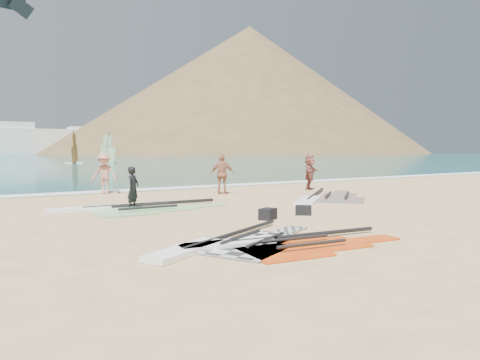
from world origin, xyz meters
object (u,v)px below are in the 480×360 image
rig_green (127,209)px  gear_bag_far (304,210)px  beachgoer_back (222,174)px  rig_red (277,245)px  beachgoer_mid (104,173)px  gear_bag_near (268,214)px  rig_orange (325,198)px  person_wetsuit (133,188)px  beachgoer_right (310,172)px  rig_grey (229,244)px

rig_green → gear_bag_far: gear_bag_far is taller
beachgoer_back → rig_red: bearing=97.6°
gear_bag_far → beachgoer_mid: 11.00m
gear_bag_near → rig_orange: bearing=31.6°
rig_orange → rig_red: rig_orange is taller
rig_orange → person_wetsuit: bearing=131.8°
gear_bag_far → person_wetsuit: (-4.30, 4.14, 0.61)m
rig_orange → gear_bag_near: (-5.41, -3.33, 0.12)m
rig_red → beachgoer_right: beachgoer_right is taller
rig_red → person_wetsuit: bearing=100.4°
rig_grey → rig_orange: size_ratio=0.87×
rig_orange → gear_bag_far: size_ratio=11.45×
rig_grey → rig_green: (0.08, 7.14, 0.00)m
rig_red → beachgoer_mid: bearing=95.0°
gear_bag_near → beachgoer_back: bearing=69.9°
rig_green → person_wetsuit: size_ratio=4.09×
beachgoer_back → gear_bag_far: bearing=112.7°
gear_bag_near → beachgoer_right: beachgoer_right is taller
person_wetsuit → beachgoer_mid: beachgoer_mid is taller
rig_orange → beachgoer_right: size_ratio=3.25×
beachgoer_back → rig_grey: bearing=92.4°
rig_green → gear_bag_near: size_ratio=11.64×
rig_orange → beachgoer_right: beachgoer_right is taller
rig_red → rig_green: bearing=101.9°
beachgoer_mid → beachgoer_right: (9.68, -3.54, -0.06)m
beachgoer_mid → rig_red: bearing=-50.1°
person_wetsuit → beachgoer_back: size_ratio=0.81×
rig_green → rig_red: size_ratio=1.20×
rig_grey → gear_bag_near: gear_bag_near is taller
rig_orange → gear_bag_far: gear_bag_far is taller
rig_grey → beachgoer_mid: bearing=57.5°
rig_grey → rig_orange: bearing=7.9°
rig_green → gear_bag_far: bearing=-42.3°
rig_orange → person_wetsuit: size_ratio=3.88×
rig_red → beachgoer_back: size_ratio=2.77×
rig_grey → person_wetsuit: bearing=59.8°
rig_green → rig_orange: bearing=-6.4°
rig_red → beachgoer_mid: 13.91m
rig_grey → beachgoer_right: beachgoer_right is taller
gear_bag_near → beachgoer_right: (7.75, 7.04, 0.75)m
rig_red → beachgoer_right: 14.32m
beachgoer_right → rig_red: bearing=-171.2°
gear_bag_far → beachgoer_mid: size_ratio=0.27×
rig_grey → gear_bag_near: bearing=14.2°
rig_green → gear_bag_near: gear_bag_near is taller
rig_red → beachgoer_mid: (0.19, 13.88, 0.93)m
gear_bag_far → beachgoer_right: bearing=48.0°
rig_green → beachgoer_mid: bearing=81.7°
rig_green → beachgoer_back: 6.50m
rig_green → rig_orange: (8.35, -1.10, 0.00)m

